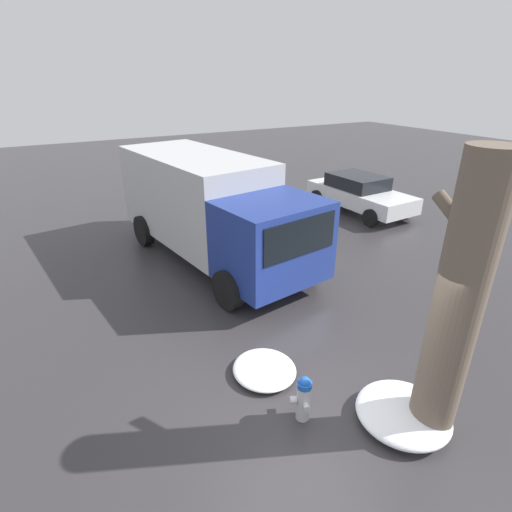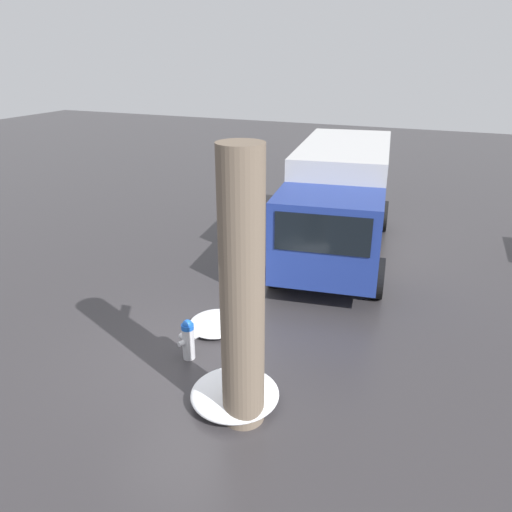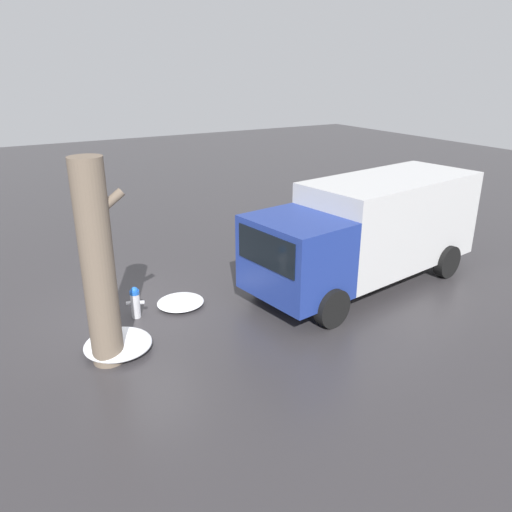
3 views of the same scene
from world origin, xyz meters
The scene contains 7 objects.
ground_plane centered at (0.00, 0.00, 0.00)m, with size 60.00×60.00×0.00m, color #333033.
fire_hydrant centered at (0.00, 0.00, 0.39)m, with size 0.42×0.33×0.76m.
tree_trunk centered at (-1.03, -1.51, 2.03)m, with size 0.92×0.61×4.03m.
delivery_truck centered at (5.99, -1.13, 1.52)m, with size 6.99×3.27×2.75m.
pedestrian centered at (3.80, -0.57, 0.94)m, with size 0.37×0.37×1.71m.
snow_pile_by_hydrant centered at (-0.77, -1.25, 0.15)m, with size 1.37×1.36×0.30m.
snow_pile_curbside centered at (1.10, 0.02, 0.10)m, with size 1.14×1.07×0.20m.
Camera 2 is at (-6.41, -3.96, 5.02)m, focal length 35.00 mm.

